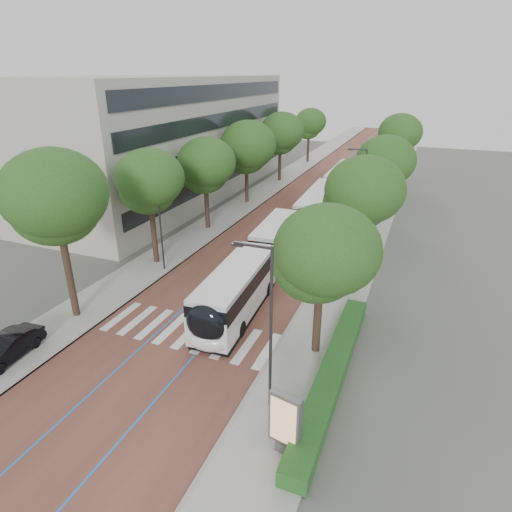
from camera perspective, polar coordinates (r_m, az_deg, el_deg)
The scene contains 21 objects.
ground at distance 25.80m, azimuth -10.37°, elevation -11.07°, with size 160.00×160.00×0.00m, color #51544C.
road at distance 60.69m, azimuth 9.93°, elevation 9.25°, with size 11.00×140.00×0.02m, color brown.
sidewalk_left at distance 62.59m, azimuth 3.13°, elevation 10.03°, with size 4.00×140.00×0.12m, color #9A9892.
sidewalk_right at distance 59.64m, azimuth 17.04°, elevation 8.38°, with size 4.00×140.00×0.12m, color #9A9892.
kerb_left at distance 62.03m, azimuth 4.81°, elevation 9.86°, with size 0.20×140.00×0.14m, color gray.
kerb_right at distance 59.82m, azimuth 15.22°, elevation 8.63°, with size 0.20×140.00×0.14m, color gray.
zebra_crossing at distance 26.40m, azimuth -8.85°, elevation -10.02°, with size 10.55×3.60×0.01m.
lane_line_left at distance 61.02m, azimuth 8.45°, elevation 9.43°, with size 0.12×126.00×0.01m, color #2363B2.
lane_line_right at distance 60.39m, azimuth 11.42°, elevation 9.08°, with size 0.12×126.00×0.01m, color #2363B2.
office_building at distance 56.00m, azimuth -13.06°, elevation 15.15°, with size 18.11×40.00×14.00m.
hedge at distance 22.70m, azimuth 10.21°, elevation -14.85°, with size 1.20×14.00×0.80m, color #194A19.
streetlight_near at distance 18.37m, azimuth 1.48°, elevation -8.15°, with size 1.82×0.20×8.00m.
streetlight_far at distance 41.21m, azimuth 13.90°, elevation 9.19°, with size 1.82×0.20×8.00m.
lamp_post_left at distance 33.09m, azimuth -12.68°, elevation 4.62°, with size 0.14×0.14×8.00m, color #313033.
trees_left at distance 47.36m, azimuth -2.90°, elevation 13.66°, with size 6.42×60.56×10.10m.
trees_right at distance 41.62m, azimuth 15.70°, elevation 10.63°, with size 6.04×47.57×8.91m.
lead_bus at distance 30.39m, azimuth -0.07°, elevation -1.55°, with size 3.58×18.51×3.20m.
bus_queued_0 at distance 44.68m, azimuth 8.19°, elevation 6.45°, with size 2.98×12.48×3.20m.
bus_queued_1 at distance 56.88m, azimuth 11.32°, elevation 9.88°, with size 2.67×12.43×3.20m.
ad_panel at distance 18.29m, azimuth 3.92°, elevation -21.19°, with size 1.41×0.65×2.83m.
parked_car at distance 26.99m, azimuth -30.26°, elevation -10.53°, with size 1.45×4.16×1.37m, color black.
Camera 1 is at (12.01, -17.72, 14.41)m, focal length 30.00 mm.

